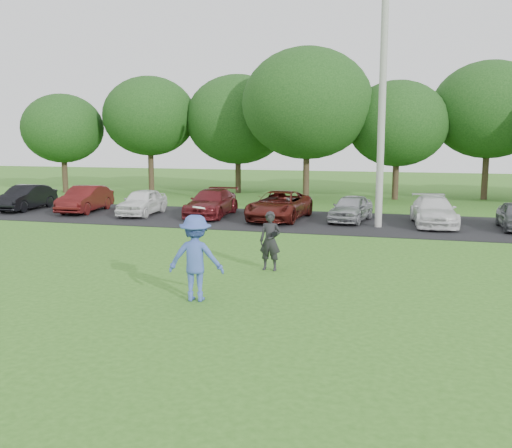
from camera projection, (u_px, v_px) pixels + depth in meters
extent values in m
plane|color=#33671D|center=(212.00, 308.00, 12.10)|extent=(100.00, 100.00, 0.00)
cube|color=black|center=(315.00, 221.00, 24.48)|extent=(32.00, 6.50, 0.03)
cylinder|color=#A2A29D|center=(383.00, 89.00, 22.08)|extent=(0.28, 0.28, 10.86)
imported|color=#3E57AE|center=(196.00, 258.00, 12.58)|extent=(1.33, 0.88, 1.92)
cylinder|color=white|center=(199.00, 208.00, 12.39)|extent=(0.28, 0.27, 0.10)
imported|color=black|center=(270.00, 241.00, 15.48)|extent=(0.60, 0.40, 1.62)
cube|color=black|center=(275.00, 234.00, 15.22)|extent=(0.14, 0.10, 0.10)
imported|color=black|center=(26.00, 198.00, 28.15)|extent=(1.48, 3.76, 1.22)
imported|color=#4B1010|center=(85.00, 199.00, 27.36)|extent=(1.70, 3.90, 1.25)
imported|color=white|center=(142.00, 202.00, 26.37)|extent=(1.61, 3.57, 1.19)
imported|color=#571317|center=(211.00, 203.00, 25.88)|extent=(1.86, 4.24, 1.21)
imported|color=#4F1511|center=(279.00, 206.00, 24.80)|extent=(2.37, 4.59, 1.24)
imported|color=#A4A6AB|center=(351.00, 208.00, 24.31)|extent=(1.85, 3.50, 1.13)
imported|color=silver|center=(434.00, 211.00, 23.25)|extent=(2.01, 4.15, 1.16)
cylinder|color=#38281C|center=(65.00, 176.00, 37.26)|extent=(0.36, 0.36, 2.20)
ellipsoid|color=#214C19|center=(63.00, 128.00, 36.80)|extent=(5.20, 5.20, 4.42)
cylinder|color=#38281C|center=(151.00, 172.00, 37.10)|extent=(0.36, 0.36, 2.70)
ellipsoid|color=#214C19|center=(150.00, 116.00, 36.56)|extent=(5.94, 5.94, 5.05)
cylinder|color=#38281C|center=(238.00, 176.00, 37.02)|extent=(0.36, 0.36, 2.20)
ellipsoid|color=#214C19|center=(238.00, 120.00, 36.48)|extent=(6.68, 6.68, 5.68)
cylinder|color=#38281C|center=(306.00, 176.00, 33.00)|extent=(0.36, 0.36, 2.70)
ellipsoid|color=#214C19|center=(307.00, 104.00, 32.37)|extent=(7.42, 7.42, 6.31)
cylinder|color=#38281C|center=(395.00, 181.00, 33.05)|extent=(0.36, 0.36, 2.20)
ellipsoid|color=#214C19|center=(398.00, 124.00, 32.56)|extent=(5.76, 5.76, 4.90)
cylinder|color=#38281C|center=(485.00, 176.00, 33.02)|extent=(0.36, 0.36, 2.70)
ellipsoid|color=#214C19|center=(489.00, 110.00, 32.45)|extent=(6.50, 6.50, 5.53)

